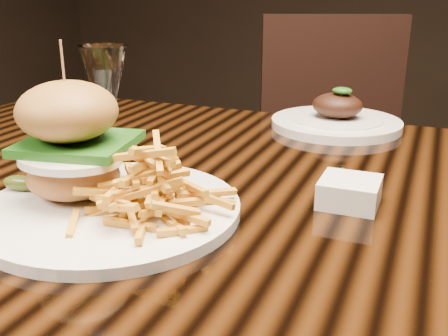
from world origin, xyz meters
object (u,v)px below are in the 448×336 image
at_px(far_dish, 336,120).
at_px(wine_glass, 105,80).
at_px(chair_far, 334,151).
at_px(burger_plate, 106,171).
at_px(dining_table, 274,229).

bearing_deg(far_dish, wine_glass, -124.87).
bearing_deg(chair_far, far_dish, -101.01).
bearing_deg(wine_glass, far_dish, 55.13).
height_order(burger_plate, wine_glass, burger_plate).
bearing_deg(burger_plate, chair_far, 86.26).
bearing_deg(chair_far, dining_table, -106.46).
relative_size(burger_plate, wine_glass, 1.70).
height_order(wine_glass, chair_far, same).
xyz_separation_m(far_dish, chair_far, (-0.09, 0.52, -0.23)).
bearing_deg(far_dish, burger_plate, -108.97).
height_order(burger_plate, chair_far, burger_plate).
height_order(dining_table, chair_far, chair_far).
relative_size(wine_glass, chair_far, 0.21).
distance_m(wine_glass, far_dish, 0.52).
distance_m(burger_plate, chair_far, 1.11).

